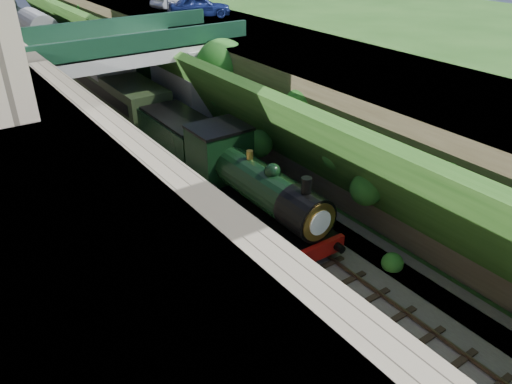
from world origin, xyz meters
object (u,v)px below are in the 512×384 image
tree (223,69)px  tender (181,142)px  car_blue (199,6)px  road_bridge (127,75)px  locomotive (252,186)px

tree → tender: tree is taller
tree → car_blue: 10.19m
tree → road_bridge: bearing=140.3°
tree → tender: (-4.71, -2.77, -3.03)m
tree → car_blue: (3.56, 9.24, 2.44)m
tender → locomotive: bearing=-90.0°
car_blue → locomotive: bearing=177.4°
locomotive → tender: (-0.00, 7.36, -0.27)m
tree → locomotive: 11.51m
road_bridge → locomotive: 14.43m
car_blue → tree: bearing=179.5°
tree → tender: 6.25m
tree → locomotive: (-4.71, -10.13, -2.75)m
tender → tree: bearing=30.4°
road_bridge → locomotive: bearing=-89.0°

